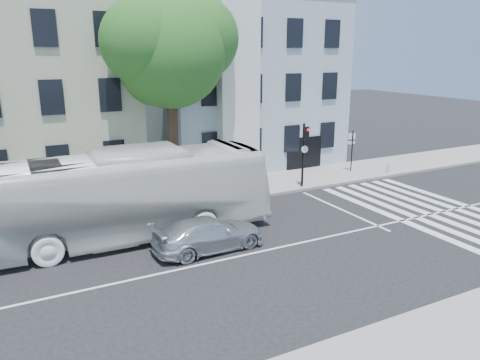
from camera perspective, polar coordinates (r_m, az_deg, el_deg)
ground at (r=18.27m, az=1.29°, el=-9.00°), size 120.00×120.00×0.00m
sidewalk_far at (r=25.10m, az=-7.49°, el=-2.04°), size 80.00×4.00×0.15m
building_left at (r=29.67m, az=-25.76°, el=9.96°), size 12.00×10.00×11.00m
building_right at (r=33.24m, az=-0.47°, el=11.88°), size 12.00×10.00×11.00m
street_tree at (r=24.68m, az=-8.61°, el=15.91°), size 7.30×5.90×11.10m
bus at (r=19.60m, az=-15.63°, el=-2.06°), size 3.29×13.38×3.72m
sedan at (r=18.44m, az=-3.84°, el=-6.59°), size 2.02×4.56×1.30m
hedge at (r=22.11m, az=-21.39°, el=-4.28°), size 8.47×2.70×0.70m
traffic_signal at (r=26.17m, az=7.85°, el=3.97°), size 0.39×0.51×3.75m
fire_hydrant at (r=30.94m, az=17.61°, el=1.53°), size 0.40×0.23×0.70m
far_sign_pole at (r=30.47m, az=13.47°, el=4.09°), size 0.46×0.21×2.60m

